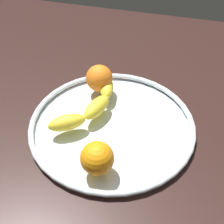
% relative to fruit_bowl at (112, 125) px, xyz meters
% --- Properties ---
extents(ground_plane, '(1.12, 1.12, 0.04)m').
position_rel_fruit_bowl_xyz_m(ground_plane, '(0.00, 0.00, -0.03)').
color(ground_plane, black).
extents(fruit_bowl, '(0.36, 0.36, 0.02)m').
position_rel_fruit_bowl_xyz_m(fruit_bowl, '(0.00, 0.00, 0.00)').
color(fruit_bowl, silver).
rests_on(fruit_bowl, ground_plane).
extents(banana, '(0.22, 0.12, 0.03)m').
position_rel_fruit_bowl_xyz_m(banana, '(0.03, 0.05, 0.03)').
color(banana, yellow).
rests_on(banana, fruit_bowl).
extents(orange_front_left, '(0.06, 0.06, 0.06)m').
position_rel_fruit_bowl_xyz_m(orange_front_left, '(0.10, 0.06, 0.04)').
color(orange_front_left, orange).
rests_on(orange_front_left, fruit_bowl).
extents(orange_center, '(0.06, 0.06, 0.06)m').
position_rel_fruit_bowl_xyz_m(orange_center, '(-0.12, -0.01, 0.04)').
color(orange_center, orange).
rests_on(orange_center, fruit_bowl).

